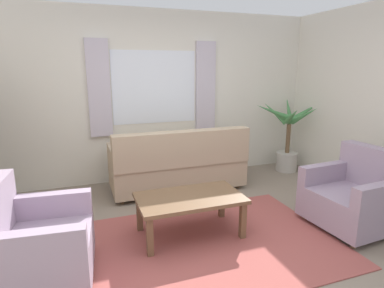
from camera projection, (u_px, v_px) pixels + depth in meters
ground_plane at (208, 244)px, 3.25m from camera, size 6.24×6.24×0.00m
wall_back at (154, 97)px, 5.02m from camera, size 5.32×0.12×2.60m
window_with_curtains at (155, 87)px, 4.91m from camera, size 1.98×0.07×1.40m
area_rug at (208, 244)px, 3.25m from camera, size 2.59×1.81×0.01m
couch at (178, 165)px, 4.64m from camera, size 1.90×0.82×0.92m
armchair_left at (31, 244)px, 2.60m from camera, size 0.89×0.91×0.88m
armchair_right at (356, 196)px, 3.57m from camera, size 0.88×0.90×0.88m
coffee_table at (190, 201)px, 3.36m from camera, size 1.10×0.64×0.44m
potted_plant at (288, 140)px, 5.46m from camera, size 1.23×0.99×1.27m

